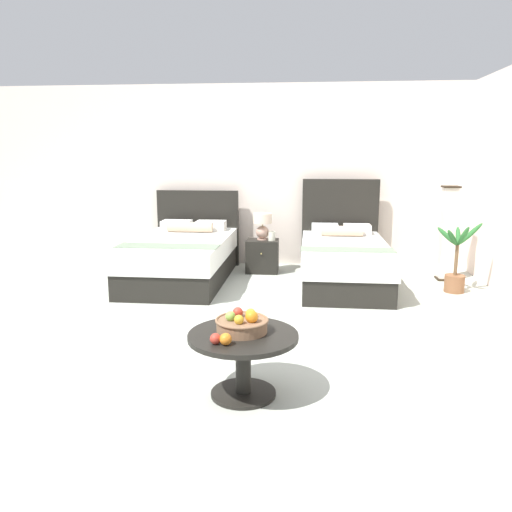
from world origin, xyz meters
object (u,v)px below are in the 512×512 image
(vase, at_px, (272,236))
(fruit_bowl, at_px, (242,323))
(table_lamp, at_px, (263,224))
(loose_orange, at_px, (226,339))
(loose_apple, at_px, (215,339))
(potted_palm, at_px, (456,269))
(bed_near_window, at_px, (182,257))
(nightstand, at_px, (262,256))
(floor_lamp_corner, at_px, (447,234))
(bed_near_corner, at_px, (343,260))
(coffee_table, at_px, (243,351))

(vase, relative_size, fruit_bowl, 0.35)
(vase, distance_m, fruit_bowl, 3.82)
(table_lamp, relative_size, loose_orange, 4.80)
(loose_apple, xyz_separation_m, potted_palm, (2.51, 3.22, -0.20))
(bed_near_window, xyz_separation_m, fruit_bowl, (1.23, -3.26, 0.20))
(nightstand, bearing_deg, bed_near_window, -150.72)
(floor_lamp_corner, distance_m, potted_palm, 0.74)
(nightstand, relative_size, table_lamp, 1.23)
(vase, height_order, loose_orange, vase)
(potted_palm, bearing_deg, bed_near_window, 175.34)
(floor_lamp_corner, bearing_deg, fruit_bowl, -123.74)
(fruit_bowl, bearing_deg, table_lamp, 92.37)
(bed_near_corner, relative_size, floor_lamp_corner, 1.68)
(table_lamp, relative_size, floor_lamp_corner, 0.30)
(fruit_bowl, bearing_deg, nightstand, 92.38)
(bed_near_corner, height_order, nightstand, bed_near_corner)
(table_lamp, relative_size, potted_palm, 0.43)
(loose_apple, height_order, loose_orange, loose_orange)
(nightstand, bearing_deg, table_lamp, 90.00)
(fruit_bowl, xyz_separation_m, floor_lamp_corner, (2.42, 3.62, 0.12))
(table_lamp, distance_m, loose_apple, 4.13)
(bed_near_corner, bearing_deg, floor_lamp_corner, 13.48)
(bed_near_window, distance_m, potted_palm, 3.60)
(coffee_table, relative_size, floor_lamp_corner, 0.60)
(bed_near_window, xyz_separation_m, loose_orange, (1.15, -3.52, 0.18))
(potted_palm, bearing_deg, nightstand, 160.57)
(loose_apple, xyz_separation_m, floor_lamp_corner, (2.56, 3.87, 0.15))
(loose_orange, bearing_deg, vase, 89.16)
(fruit_bowl, xyz_separation_m, potted_palm, (2.36, 2.97, -0.22))
(loose_orange, distance_m, potted_palm, 4.05)
(bed_near_corner, xyz_separation_m, loose_apple, (-1.13, -3.52, 0.18))
(bed_near_window, xyz_separation_m, table_lamp, (1.07, 0.62, 0.39))
(fruit_bowl, distance_m, loose_orange, 0.27)
(loose_orange, bearing_deg, table_lamp, 91.13)
(vase, bearing_deg, bed_near_window, -155.20)
(bed_near_corner, xyz_separation_m, nightstand, (-1.14, 0.59, -0.09))
(nightstand, xyz_separation_m, fruit_bowl, (0.16, -3.86, 0.29))
(coffee_table, relative_size, loose_apple, 10.51)
(nightstand, relative_size, potted_palm, 0.54)
(table_lamp, relative_size, fruit_bowl, 1.03)
(bed_near_corner, distance_m, table_lamp, 1.35)
(fruit_bowl, bearing_deg, bed_near_corner, 73.32)
(bed_near_corner, bearing_deg, potted_palm, -12.42)
(fruit_bowl, xyz_separation_m, loose_apple, (-0.15, -0.25, -0.03))
(floor_lamp_corner, bearing_deg, coffee_table, -123.36)
(potted_palm, bearing_deg, floor_lamp_corner, 85.35)
(bed_near_corner, distance_m, floor_lamp_corner, 1.51)
(fruit_bowl, height_order, loose_apple, fruit_bowl)
(vase, distance_m, potted_palm, 2.54)
(bed_near_window, height_order, loose_apple, bed_near_window)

